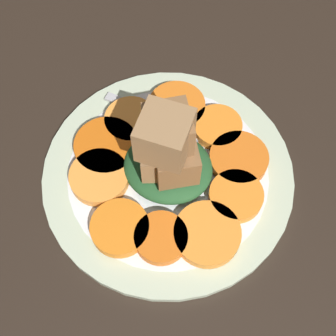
% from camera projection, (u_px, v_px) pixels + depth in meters
% --- Properties ---
extents(table_slab, '(1.20, 1.20, 0.02)m').
position_uv_depth(table_slab, '(168.00, 180.00, 0.55)').
color(table_slab, black).
rests_on(table_slab, ground).
extents(plate, '(0.29, 0.29, 0.01)m').
position_uv_depth(plate, '(168.00, 174.00, 0.54)').
color(plate, beige).
rests_on(plate, table_slab).
extents(carrot_slice_0, '(0.06, 0.06, 0.01)m').
position_uv_depth(carrot_slice_0, '(218.00, 127.00, 0.55)').
color(carrot_slice_0, orange).
rests_on(carrot_slice_0, plate).
extents(carrot_slice_1, '(0.07, 0.07, 0.01)m').
position_uv_depth(carrot_slice_1, '(177.00, 107.00, 0.57)').
color(carrot_slice_1, orange).
rests_on(carrot_slice_1, plate).
extents(carrot_slice_2, '(0.06, 0.06, 0.01)m').
position_uv_depth(carrot_slice_2, '(131.00, 121.00, 0.56)').
color(carrot_slice_2, '#F99539').
rests_on(carrot_slice_2, plate).
extents(carrot_slice_3, '(0.07, 0.07, 0.01)m').
position_uv_depth(carrot_slice_3, '(107.00, 147.00, 0.54)').
color(carrot_slice_3, '#D45F12').
rests_on(carrot_slice_3, plate).
extents(carrot_slice_4, '(0.07, 0.07, 0.01)m').
position_uv_depth(carrot_slice_4, '(99.00, 177.00, 0.52)').
color(carrot_slice_4, '#F99539').
rests_on(carrot_slice_4, plate).
extents(carrot_slice_5, '(0.06, 0.06, 0.01)m').
position_uv_depth(carrot_slice_5, '(120.00, 228.00, 0.50)').
color(carrot_slice_5, orange).
rests_on(carrot_slice_5, plate).
extents(carrot_slice_6, '(0.06, 0.06, 0.01)m').
position_uv_depth(carrot_slice_6, '(161.00, 238.00, 0.49)').
color(carrot_slice_6, orange).
rests_on(carrot_slice_6, plate).
extents(carrot_slice_7, '(0.07, 0.07, 0.01)m').
position_uv_depth(carrot_slice_7, '(207.00, 234.00, 0.49)').
color(carrot_slice_7, orange).
rests_on(carrot_slice_7, plate).
extents(carrot_slice_8, '(0.06, 0.06, 0.01)m').
position_uv_depth(carrot_slice_8, '(236.00, 196.00, 0.51)').
color(carrot_slice_8, orange).
rests_on(carrot_slice_8, plate).
extents(carrot_slice_9, '(0.07, 0.07, 0.01)m').
position_uv_depth(carrot_slice_9, '(239.00, 159.00, 0.53)').
color(carrot_slice_9, orange).
rests_on(carrot_slice_9, plate).
extents(center_pile, '(0.10, 0.09, 0.12)m').
position_uv_depth(center_pile, '(168.00, 154.00, 0.49)').
color(center_pile, '#235128').
rests_on(center_pile, plate).
extents(fork, '(0.19, 0.04, 0.00)m').
position_uv_depth(fork, '(178.00, 125.00, 0.56)').
color(fork, '#B2B2B7').
rests_on(fork, plate).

